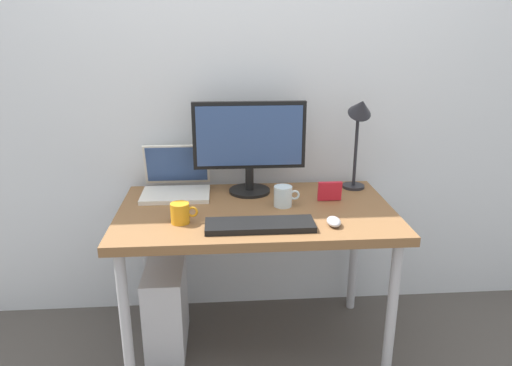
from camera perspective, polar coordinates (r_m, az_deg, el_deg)
ground_plane at (r=2.47m, az=-0.00°, el=-18.82°), size 6.00×6.00×0.00m
back_wall at (r=2.39m, az=-0.75°, el=13.73°), size 4.40×0.04×2.60m
desk at (r=2.14m, az=-0.00°, el=-4.78°), size 1.22×0.70×0.72m
monitor at (r=2.25m, az=-0.80°, el=4.98°), size 0.53×0.20×0.44m
laptop at (r=2.33m, az=-9.56°, el=0.17°), size 0.32×0.28×0.23m
desk_lamp at (r=2.32m, az=12.33°, el=7.17°), size 0.11×0.16×0.48m
keyboard at (r=1.91m, az=0.53°, el=-5.07°), size 0.44×0.14×0.02m
mouse at (r=1.96m, az=9.33°, el=-4.59°), size 0.06×0.09×0.03m
coffee_mug at (r=1.97m, az=-9.06°, el=-3.59°), size 0.11×0.08×0.09m
glass_cup at (r=2.13m, az=3.30°, el=-1.59°), size 0.12×0.08×0.09m
photo_frame at (r=2.22m, az=8.84°, el=-0.96°), size 0.11×0.02×0.09m
computer_tower at (r=2.39m, az=-10.72°, el=-14.40°), size 0.18×0.36×0.42m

